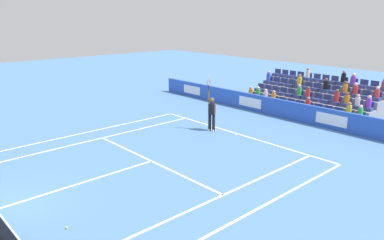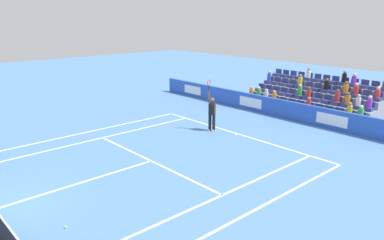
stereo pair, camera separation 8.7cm
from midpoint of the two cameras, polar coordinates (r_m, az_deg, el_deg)
line_baseline at (r=19.20m, az=7.24°, el=-2.15°), size 10.97×0.10×0.01m
line_service at (r=15.70m, az=-6.15°, el=-6.28°), size 8.23×0.10×0.01m
line_centre_service at (r=14.24m, az=-16.77°, el=-9.28°), size 0.10×6.40×0.01m
line_singles_sideline_left at (r=18.81m, az=-14.67°, el=-2.94°), size 0.10×11.89×0.01m
line_singles_sideline_right at (r=12.57m, az=3.42°, el=-12.09°), size 0.10×11.89×0.01m
line_doubles_sideline_left at (r=19.99m, az=-16.49°, el=-1.97°), size 0.10×11.89×0.01m
line_doubles_sideline_right at (r=11.77m, az=8.30°, el=-14.31°), size 0.10×11.89×0.01m
line_centre_mark at (r=19.13m, az=7.04°, el=-2.21°), size 0.10×0.20×0.01m
sponsor_barrier at (r=22.46m, az=14.70°, el=1.50°), size 22.14×0.22×1.07m
tennis_player at (r=19.38m, az=3.20°, el=1.17°), size 0.53×0.40×2.85m
stadium_stand at (r=24.86m, az=18.53°, el=2.92°), size 8.06×3.80×2.61m
loose_tennis_ball at (r=11.61m, az=-18.67°, el=-15.34°), size 0.07×0.07×0.07m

